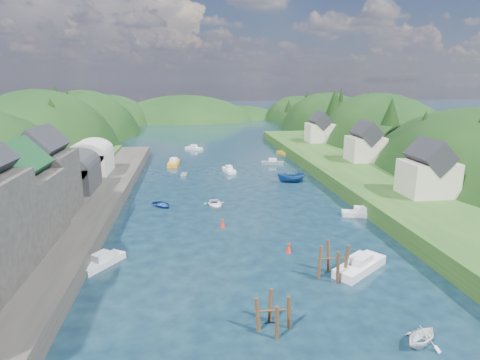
{
  "coord_description": "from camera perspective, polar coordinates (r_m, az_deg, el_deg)",
  "views": [
    {
      "loc": [
        -7.46,
        -31.23,
        18.9
      ],
      "look_at": [
        0.0,
        28.0,
        4.0
      ],
      "focal_mm": 30.0,
      "sensor_mm": 36.0,
      "label": 1
    }
  ],
  "objects": [
    {
      "name": "ground",
      "position": [
        83.73,
        -1.88,
        0.96
      ],
      "size": [
        600.0,
        600.0,
        0.0
      ],
      "primitive_type": "plane",
      "color": "black",
      "rests_on": "ground"
    },
    {
      "name": "hillside_left",
      "position": [
        115.84,
        -25.86,
        -0.86
      ],
      "size": [
        44.0,
        245.56,
        52.0
      ],
      "color": "black",
      "rests_on": "ground"
    },
    {
      "name": "hillside_right",
      "position": [
        121.36,
        18.63,
        0.74
      ],
      "size": [
        36.0,
        245.56,
        48.0
      ],
      "color": "black",
      "rests_on": "ground"
    },
    {
      "name": "far_hills",
      "position": [
        207.56,
        -4.73,
        5.74
      ],
      "size": [
        103.0,
        68.0,
        44.0
      ],
      "color": "black",
      "rests_on": "ground"
    },
    {
      "name": "hill_trees",
      "position": [
        98.08,
        -2.92,
        9.44
      ],
      "size": [
        91.45,
        146.4,
        12.52
      ],
      "color": "black",
      "rests_on": "ground"
    },
    {
      "name": "quay_left",
      "position": [
        56.73,
        -23.83,
        -5.62
      ],
      "size": [
        12.0,
        110.0,
        2.0
      ],
      "primitive_type": "cube",
      "color": "#2D2B28",
      "rests_on": "ground"
    },
    {
      "name": "terrace_left_grass",
      "position": [
        59.08,
        -30.39,
        -5.37
      ],
      "size": [
        12.0,
        110.0,
        2.5
      ],
      "primitive_type": "cube",
      "color": "#234719",
      "rests_on": "ground"
    },
    {
      "name": "boat_sheds",
      "position": [
        73.9,
        -21.59,
        2.4
      ],
      "size": [
        7.0,
        21.0,
        7.5
      ],
      "color": "#2D2D30",
      "rests_on": "quay_left"
    },
    {
      "name": "terrace_right",
      "position": [
        80.25,
        16.88,
        0.66
      ],
      "size": [
        16.0,
        120.0,
        2.4
      ],
      "primitive_type": "cube",
      "color": "#234719",
      "rests_on": "ground"
    },
    {
      "name": "right_bank_cottages",
      "position": [
        88.08,
        16.71,
        4.9
      ],
      "size": [
        9.0,
        59.24,
        8.41
      ],
      "color": "beige",
      "rests_on": "terrace_right"
    },
    {
      "name": "piling_cluster_near",
      "position": [
        32.91,
        4.78,
        -18.79
      ],
      "size": [
        2.95,
        2.78,
        3.32
      ],
      "color": "#382314",
      "rests_on": "ground"
    },
    {
      "name": "piling_cluster_far",
      "position": [
        41.18,
        13.08,
        -11.53
      ],
      "size": [
        3.21,
        3.0,
        3.93
      ],
      "color": "#382314",
      "rests_on": "ground"
    },
    {
      "name": "channel_buoy_near",
      "position": [
        46.2,
        6.95,
        -9.59
      ],
      "size": [
        0.7,
        0.7,
        1.1
      ],
      "color": "red",
      "rests_on": "ground"
    },
    {
      "name": "channel_buoy_far",
      "position": [
        53.36,
        -2.47,
        -6.2
      ],
      "size": [
        0.7,
        0.7,
        1.1
      ],
      "color": "red",
      "rests_on": "ground"
    },
    {
      "name": "moored_boats",
      "position": [
        66.37,
        1.48,
        -2.05
      ],
      "size": [
        38.32,
        92.07,
        2.05
      ],
      "color": "navy",
      "rests_on": "ground"
    }
  ]
}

